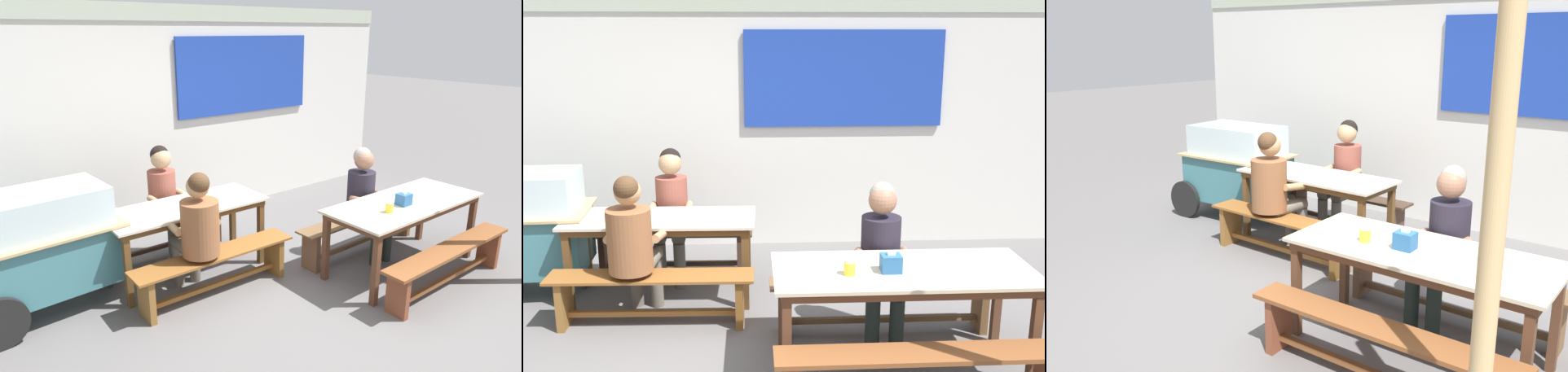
% 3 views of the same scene
% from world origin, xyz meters
% --- Properties ---
extents(ground_plane, '(40.00, 40.00, 0.00)m').
position_xyz_m(ground_plane, '(0.00, 0.00, 0.00)').
color(ground_plane, '#5F5C5B').
extents(backdrop_wall, '(7.39, 0.23, 2.78)m').
position_xyz_m(backdrop_wall, '(0.03, 2.71, 1.46)').
color(backdrop_wall, silver).
rests_on(backdrop_wall, ground_plane).
extents(dining_table_far, '(1.69, 0.72, 0.76)m').
position_xyz_m(dining_table_far, '(-0.77, 1.22, 0.68)').
color(dining_table_far, beige).
rests_on(dining_table_far, ground_plane).
extents(dining_table_near, '(1.81, 0.77, 0.76)m').
position_xyz_m(dining_table_near, '(1.09, -0.11, 0.69)').
color(dining_table_near, '#C2B598').
rests_on(dining_table_near, ground_plane).
extents(bench_far_back, '(1.60, 0.30, 0.44)m').
position_xyz_m(bench_far_back, '(-0.75, 1.78, 0.29)').
color(bench_far_back, '#402E21').
rests_on(bench_far_back, ground_plane).
extents(bench_far_front, '(1.69, 0.35, 0.44)m').
position_xyz_m(bench_far_front, '(-0.78, 0.66, 0.29)').
color(bench_far_front, brown).
rests_on(bench_far_front, ground_plane).
extents(bench_near_back, '(1.83, 0.27, 0.44)m').
position_xyz_m(bench_near_back, '(1.09, 0.45, 0.29)').
color(bench_near_back, brown).
rests_on(bench_near_back, ground_plane).
extents(bench_near_front, '(1.84, 0.26, 0.44)m').
position_xyz_m(bench_near_front, '(1.09, -0.67, 0.30)').
color(bench_near_front, brown).
rests_on(bench_near_front, ground_plane).
extents(person_right_near_table, '(0.44, 0.57, 1.24)m').
position_xyz_m(person_right_near_table, '(1.05, 0.38, 0.71)').
color(person_right_near_table, '#202A26').
rests_on(person_right_near_table, ground_plane).
extents(person_left_back_turned, '(0.50, 0.62, 1.27)m').
position_xyz_m(person_left_back_turned, '(-0.92, 0.73, 0.72)').
color(person_left_back_turned, '#696257').
rests_on(person_left_back_turned, ground_plane).
extents(person_center_facing, '(0.42, 0.56, 1.28)m').
position_xyz_m(person_center_facing, '(-0.73, 1.71, 0.73)').
color(person_center_facing, '#5E5B54').
rests_on(person_center_facing, ground_plane).
extents(tissue_box, '(0.13, 0.12, 0.14)m').
position_xyz_m(tissue_box, '(0.99, -0.16, 0.83)').
color(tissue_box, '#295D99').
rests_on(tissue_box, dining_table_near).
extents(condiment_jar, '(0.08, 0.08, 0.11)m').
position_xyz_m(condiment_jar, '(0.70, -0.20, 0.82)').
color(condiment_jar, yellow).
rests_on(condiment_jar, dining_table_near).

